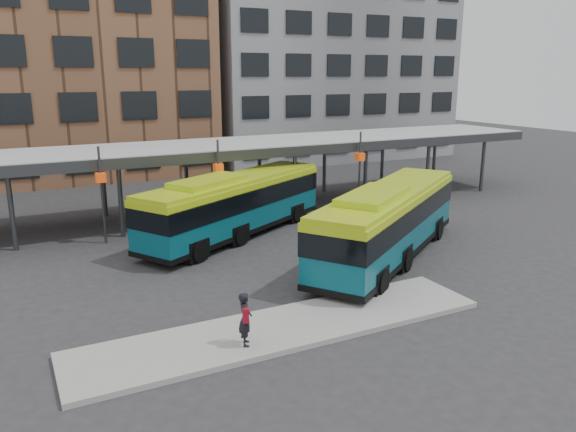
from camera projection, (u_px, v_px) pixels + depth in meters
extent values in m
plane|color=#28282B|center=(370.00, 275.00, 23.41)|extent=(120.00, 120.00, 0.00)
cube|color=gray|center=(285.00, 328.00, 18.37)|extent=(14.00, 3.00, 0.18)
cube|color=#999B9E|center=(246.00, 145.00, 33.62)|extent=(40.00, 6.00, 0.35)
cube|color=#383A3D|center=(267.00, 153.00, 31.07)|extent=(40.00, 0.15, 0.55)
cylinder|color=#383A3D|center=(12.00, 211.00, 26.23)|extent=(0.24, 0.24, 3.80)
cylinder|color=#383A3D|center=(9.00, 192.00, 30.53)|extent=(0.24, 0.24, 3.80)
cylinder|color=#383A3D|center=(121.00, 201.00, 28.44)|extent=(0.24, 0.24, 3.80)
cylinder|color=#383A3D|center=(104.00, 184.00, 32.75)|extent=(0.24, 0.24, 3.80)
cylinder|color=#383A3D|center=(214.00, 191.00, 30.65)|extent=(0.24, 0.24, 3.80)
cylinder|color=#383A3D|center=(187.00, 177.00, 34.96)|extent=(0.24, 0.24, 3.80)
cylinder|color=#383A3D|center=(295.00, 183.00, 32.87)|extent=(0.24, 0.24, 3.80)
cylinder|color=#383A3D|center=(260.00, 170.00, 37.18)|extent=(0.24, 0.24, 3.80)
cylinder|color=#383A3D|center=(365.00, 176.00, 35.08)|extent=(0.24, 0.24, 3.80)
cylinder|color=#383A3D|center=(324.00, 165.00, 39.39)|extent=(0.24, 0.24, 3.80)
cylinder|color=#383A3D|center=(427.00, 170.00, 37.30)|extent=(0.24, 0.24, 3.80)
cylinder|color=#383A3D|center=(382.00, 160.00, 41.61)|extent=(0.24, 0.24, 3.80)
cylinder|color=#383A3D|center=(483.00, 165.00, 39.51)|extent=(0.24, 0.24, 3.80)
cylinder|color=#383A3D|center=(434.00, 156.00, 43.82)|extent=(0.24, 0.24, 3.80)
cylinder|color=#383A3D|center=(102.00, 196.00, 27.18)|extent=(0.12, 0.12, 4.80)
cube|color=#D1410C|center=(101.00, 178.00, 26.96)|extent=(0.45, 0.45, 0.45)
cylinder|color=#383A3D|center=(219.00, 185.00, 29.84)|extent=(0.12, 0.12, 4.80)
cube|color=#D1410C|center=(218.00, 168.00, 29.62)|extent=(0.45, 0.45, 0.45)
cylinder|color=#383A3D|center=(360.00, 172.00, 33.83)|extent=(0.12, 0.12, 4.80)
cube|color=#D1410C|center=(360.00, 157.00, 33.60)|extent=(0.45, 0.45, 0.45)
cube|color=brown|center=(31.00, 35.00, 43.81)|extent=(26.00, 14.00, 22.00)
cube|color=slate|center=(318.00, 54.00, 55.58)|extent=(24.00, 14.00, 20.00)
cube|color=#084C5B|center=(388.00, 223.00, 25.15)|extent=(11.74, 9.13, 2.59)
cube|color=black|center=(389.00, 212.00, 25.02)|extent=(11.82, 9.21, 0.98)
cube|color=#A3C013|center=(390.00, 192.00, 24.80)|extent=(11.68, 9.04, 0.21)
cube|color=#A3C013|center=(374.00, 197.00, 22.99)|extent=(4.48, 3.87, 0.36)
cube|color=black|center=(387.00, 248.00, 25.44)|extent=(11.83, 9.21, 0.25)
cylinder|color=black|center=(438.00, 229.00, 28.37)|extent=(1.03, 0.84, 1.04)
cylinder|color=black|center=(390.00, 223.00, 29.54)|extent=(1.03, 0.84, 1.04)
cylinder|color=black|center=(406.00, 259.00, 23.79)|extent=(1.03, 0.84, 1.04)
cylinder|color=black|center=(351.00, 250.00, 24.96)|extent=(1.03, 0.84, 1.04)
cylinder|color=black|center=(382.00, 283.00, 21.14)|extent=(1.03, 0.84, 1.04)
cylinder|color=black|center=(321.00, 271.00, 22.32)|extent=(1.03, 0.84, 1.04)
cube|color=#084C5B|center=(236.00, 206.00, 28.64)|extent=(11.67, 8.17, 2.50)
cube|color=black|center=(235.00, 196.00, 28.52)|extent=(11.74, 8.25, 0.95)
cube|color=#A3C013|center=(235.00, 180.00, 28.31)|extent=(11.62, 8.08, 0.20)
cube|color=#A3C013|center=(209.00, 182.00, 26.63)|extent=(4.37, 3.56, 0.35)
cube|color=black|center=(236.00, 227.00, 28.92)|extent=(11.75, 8.25, 0.24)
cylinder|color=black|center=(297.00, 214.00, 31.54)|extent=(1.02, 0.76, 1.00)
cylinder|color=black|center=(262.00, 208.00, 32.82)|extent=(1.02, 0.76, 1.00)
cylinder|color=black|center=(241.00, 236.00, 27.30)|extent=(1.02, 0.76, 1.00)
cylinder|color=black|center=(202.00, 228.00, 28.58)|extent=(1.02, 0.76, 1.00)
cylinder|color=black|center=(199.00, 252.00, 24.85)|extent=(1.02, 0.76, 1.00)
cylinder|color=black|center=(160.00, 243.00, 26.13)|extent=(1.02, 0.76, 1.00)
imported|color=black|center=(245.00, 319.00, 16.85)|extent=(0.57, 0.71, 1.68)
cube|color=maroon|center=(246.00, 314.00, 16.62)|extent=(0.27, 0.35, 0.45)
imported|color=slate|center=(399.00, 188.00, 38.91)|extent=(1.68, 0.70, 0.86)
imported|color=slate|center=(402.00, 186.00, 39.04)|extent=(1.78, 0.81, 1.03)
imported|color=slate|center=(421.00, 187.00, 39.02)|extent=(1.88, 0.93, 0.94)
imported|color=slate|center=(424.00, 186.00, 39.24)|extent=(1.77, 0.61, 1.05)
imported|color=slate|center=(424.00, 185.00, 39.80)|extent=(1.84, 0.66, 0.96)
imported|color=slate|center=(435.00, 185.00, 39.68)|extent=(1.64, 0.73, 0.95)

